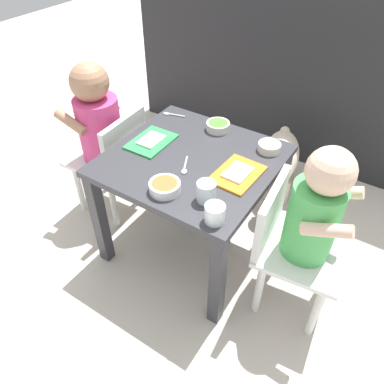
# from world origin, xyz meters

# --- Properties ---
(ground_plane) EXTENTS (7.00, 7.00, 0.00)m
(ground_plane) POSITION_xyz_m (0.00, 0.00, 0.00)
(ground_plane) COLOR beige
(kitchen_cabinet_back) EXTENTS (1.79, 0.35, 1.04)m
(kitchen_cabinet_back) POSITION_xyz_m (0.00, 1.03, 0.52)
(kitchen_cabinet_back) COLOR #232326
(kitchen_cabinet_back) RESTS_ON ground
(dining_table) EXTENTS (0.59, 0.57, 0.47)m
(dining_table) POSITION_xyz_m (0.00, 0.00, 0.39)
(dining_table) COLOR #333338
(dining_table) RESTS_ON ground
(seated_child_left) EXTENTS (0.29, 0.29, 0.71)m
(seated_child_left) POSITION_xyz_m (-0.46, 0.01, 0.45)
(seated_child_left) COLOR silver
(seated_child_left) RESTS_ON ground
(seated_child_right) EXTENTS (0.31, 0.31, 0.70)m
(seated_child_right) POSITION_xyz_m (0.45, -0.03, 0.43)
(seated_child_right) COLOR silver
(seated_child_right) RESTS_ON ground
(dog) EXTENTS (0.27, 0.43, 0.31)m
(dog) POSITION_xyz_m (0.16, 0.53, 0.21)
(dog) COLOR beige
(dog) RESTS_ON ground
(food_tray_left) EXTENTS (0.13, 0.18, 0.02)m
(food_tray_left) POSITION_xyz_m (-0.18, -0.00, 0.47)
(food_tray_left) COLOR green
(food_tray_left) RESTS_ON dining_table
(food_tray_right) EXTENTS (0.14, 0.19, 0.02)m
(food_tray_right) POSITION_xyz_m (0.18, -0.00, 0.47)
(food_tray_right) COLOR orange
(food_tray_right) RESTS_ON dining_table
(water_cup_left) EXTENTS (0.06, 0.06, 0.06)m
(water_cup_left) POSITION_xyz_m (0.23, -0.23, 0.49)
(water_cup_left) COLOR white
(water_cup_left) RESTS_ON dining_table
(water_cup_right) EXTENTS (0.06, 0.06, 0.07)m
(water_cup_right) POSITION_xyz_m (0.16, -0.17, 0.50)
(water_cup_right) COLOR white
(water_cup_right) RESTS_ON dining_table
(cereal_bowl_right_side) EXTENTS (0.09, 0.09, 0.03)m
(cereal_bowl_right_side) POSITION_xyz_m (-0.02, 0.22, 0.48)
(cereal_bowl_right_side) COLOR silver
(cereal_bowl_right_side) RESTS_ON dining_table
(veggie_bowl_near) EXTENTS (0.10, 0.10, 0.03)m
(veggie_bowl_near) POSITION_xyz_m (0.03, -0.20, 0.48)
(veggie_bowl_near) COLOR white
(veggie_bowl_near) RESTS_ON dining_table
(veggie_bowl_far) EXTENTS (0.08, 0.08, 0.03)m
(veggie_bowl_far) POSITION_xyz_m (0.21, 0.19, 0.48)
(veggie_bowl_far) COLOR silver
(veggie_bowl_far) RESTS_ON dining_table
(spoon_by_left_tray) EXTENTS (0.10, 0.04, 0.01)m
(spoon_by_left_tray) POSITION_xyz_m (-0.24, 0.21, 0.47)
(spoon_by_left_tray) COLOR silver
(spoon_by_left_tray) RESTS_ON dining_table
(spoon_by_right_tray) EXTENTS (0.05, 0.10, 0.01)m
(spoon_by_right_tray) POSITION_xyz_m (0.01, -0.06, 0.47)
(spoon_by_right_tray) COLOR silver
(spoon_by_right_tray) RESTS_ON dining_table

